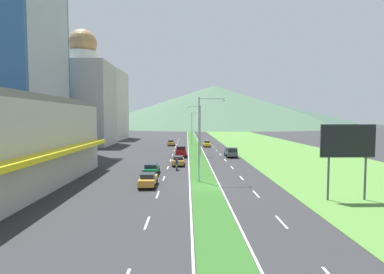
# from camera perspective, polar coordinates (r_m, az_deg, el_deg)

# --- Properties ---
(ground_plane) EXTENTS (600.00, 600.00, 0.00)m
(ground_plane) POSITION_cam_1_polar(r_m,az_deg,el_deg) (34.97, 2.50, -9.42)
(ground_plane) COLOR #2D2D30
(grass_median) EXTENTS (3.20, 240.00, 0.06)m
(grass_median) POSITION_cam_1_polar(r_m,az_deg,el_deg) (94.35, 0.28, -1.12)
(grass_median) COLOR #2D6023
(grass_median) RESTS_ON ground_plane
(grass_verge_right) EXTENTS (24.00, 240.00, 0.06)m
(grass_verge_right) POSITION_cam_1_polar(r_m,az_deg,el_deg) (97.02, 12.54, -1.08)
(grass_verge_right) COLOR #518438
(grass_verge_right) RESTS_ON ground_plane
(lane_dash_left_1) EXTENTS (0.16, 2.80, 0.01)m
(lane_dash_left_1) POSITION_cam_1_polar(r_m,az_deg,el_deg) (23.91, -8.48, -15.70)
(lane_dash_left_1) COLOR silver
(lane_dash_left_1) RESTS_ON ground_plane
(lane_dash_left_2) EXTENTS (0.16, 2.80, 0.01)m
(lane_dash_left_2) POSITION_cam_1_polar(r_m,az_deg,el_deg) (31.86, -6.49, -10.73)
(lane_dash_left_2) COLOR silver
(lane_dash_left_2) RESTS_ON ground_plane
(lane_dash_left_3) EXTENTS (0.16, 2.80, 0.01)m
(lane_dash_left_3) POSITION_cam_1_polar(r_m,az_deg,el_deg) (39.98, -5.34, -7.76)
(lane_dash_left_3) COLOR silver
(lane_dash_left_3) RESTS_ON ground_plane
(lane_dash_left_4) EXTENTS (0.16, 2.80, 0.01)m
(lane_dash_left_4) POSITION_cam_1_polar(r_m,az_deg,el_deg) (48.18, -4.58, -5.79)
(lane_dash_left_4) COLOR silver
(lane_dash_left_4) RESTS_ON ground_plane
(lane_dash_left_5) EXTENTS (0.16, 2.80, 0.01)m
(lane_dash_left_5) POSITION_cam_1_polar(r_m,az_deg,el_deg) (56.43, -4.05, -4.40)
(lane_dash_left_5) COLOR silver
(lane_dash_left_5) RESTS_ON ground_plane
(lane_dash_left_6) EXTENTS (0.16, 2.80, 0.01)m
(lane_dash_left_6) POSITION_cam_1_polar(r_m,az_deg,el_deg) (64.71, -3.66, -3.36)
(lane_dash_left_6) COLOR silver
(lane_dash_left_6) RESTS_ON ground_plane
(lane_dash_left_7) EXTENTS (0.16, 2.80, 0.01)m
(lane_dash_left_7) POSITION_cam_1_polar(r_m,az_deg,el_deg) (73.00, -3.35, -2.55)
(lane_dash_left_7) COLOR silver
(lane_dash_left_7) RESTS_ON ground_plane
(lane_dash_left_8) EXTENTS (0.16, 2.80, 0.01)m
(lane_dash_left_8) POSITION_cam_1_polar(r_m,az_deg,el_deg) (81.31, -3.11, -1.92)
(lane_dash_left_8) COLOR silver
(lane_dash_left_8) RESTS_ON ground_plane
(lane_dash_left_9) EXTENTS (0.16, 2.80, 0.01)m
(lane_dash_left_9) POSITION_cam_1_polar(r_m,az_deg,el_deg) (89.63, -2.91, -1.39)
(lane_dash_left_9) COLOR silver
(lane_dash_left_9) RESTS_ON ground_plane
(lane_dash_left_10) EXTENTS (0.16, 2.80, 0.01)m
(lane_dash_left_10) POSITION_cam_1_polar(r_m,az_deg,el_deg) (97.95, -2.75, -0.96)
(lane_dash_left_10) COLOR silver
(lane_dash_left_10) RESTS_ON ground_plane
(lane_dash_left_11) EXTENTS (0.16, 2.80, 0.01)m
(lane_dash_left_11) POSITION_cam_1_polar(r_m,az_deg,el_deg) (106.28, -2.61, -0.60)
(lane_dash_left_11) COLOR silver
(lane_dash_left_11) RESTS_ON ground_plane
(lane_dash_left_12) EXTENTS (0.16, 2.80, 0.01)m
(lane_dash_left_12) POSITION_cam_1_polar(r_m,az_deg,el_deg) (114.61, -2.50, -0.29)
(lane_dash_left_12) COLOR silver
(lane_dash_left_12) RESTS_ON ground_plane
(lane_dash_right_1) EXTENTS (0.16, 2.80, 0.01)m
(lane_dash_right_1) POSITION_cam_1_polar(r_m,az_deg,el_deg) (24.79, 16.52, -15.10)
(lane_dash_right_1) COLOR silver
(lane_dash_right_1) RESTS_ON ground_plane
(lane_dash_right_2) EXTENTS (0.16, 2.80, 0.01)m
(lane_dash_right_2) POSITION_cam_1_polar(r_m,az_deg,el_deg) (32.53, 12.02, -10.49)
(lane_dash_right_2) COLOR silver
(lane_dash_right_2) RESTS_ON ground_plane
(lane_dash_right_3) EXTENTS (0.16, 2.80, 0.01)m
(lane_dash_right_3) POSITION_cam_1_polar(r_m,az_deg,el_deg) (40.51, 9.34, -7.64)
(lane_dash_right_3) COLOR silver
(lane_dash_right_3) RESTS_ON ground_plane
(lane_dash_right_4) EXTENTS (0.16, 2.80, 0.01)m
(lane_dash_right_4) POSITION_cam_1_polar(r_m,az_deg,el_deg) (48.62, 7.56, -5.73)
(lane_dash_right_4) COLOR silver
(lane_dash_right_4) RESTS_ON ground_plane
(lane_dash_right_5) EXTENTS (0.16, 2.80, 0.01)m
(lane_dash_right_5) POSITION_cam_1_polar(r_m,az_deg,el_deg) (56.81, 6.31, -4.36)
(lane_dash_right_5) COLOR silver
(lane_dash_right_5) RESTS_ON ground_plane
(lane_dash_right_6) EXTENTS (0.16, 2.80, 0.01)m
(lane_dash_right_6) POSITION_cam_1_polar(r_m,az_deg,el_deg) (65.04, 5.37, -3.33)
(lane_dash_right_6) COLOR silver
(lane_dash_right_6) RESTS_ON ground_plane
(lane_dash_right_7) EXTENTS (0.16, 2.80, 0.01)m
(lane_dash_right_7) POSITION_cam_1_polar(r_m,az_deg,el_deg) (73.29, 4.65, -2.54)
(lane_dash_right_7) COLOR silver
(lane_dash_right_7) RESTS_ON ground_plane
(lane_dash_right_8) EXTENTS (0.16, 2.80, 0.01)m
(lane_dash_right_8) POSITION_cam_1_polar(r_m,az_deg,el_deg) (81.57, 4.07, -1.90)
(lane_dash_right_8) COLOR silver
(lane_dash_right_8) RESTS_ON ground_plane
(lane_dash_right_9) EXTENTS (0.16, 2.80, 0.01)m
(lane_dash_right_9) POSITION_cam_1_polar(r_m,az_deg,el_deg) (89.86, 3.60, -1.38)
(lane_dash_right_9) COLOR silver
(lane_dash_right_9) RESTS_ON ground_plane
(lane_dash_right_10) EXTENTS (0.16, 2.80, 0.01)m
(lane_dash_right_10) POSITION_cam_1_polar(r_m,az_deg,el_deg) (98.17, 3.21, -0.95)
(lane_dash_right_10) COLOR silver
(lane_dash_right_10) RESTS_ON ground_plane
(lane_dash_right_11) EXTENTS (0.16, 2.80, 0.01)m
(lane_dash_right_11) POSITION_cam_1_polar(r_m,az_deg,el_deg) (106.48, 2.88, -0.59)
(lane_dash_right_11) COLOR silver
(lane_dash_right_11) RESTS_ON ground_plane
(lane_dash_right_12) EXTENTS (0.16, 2.80, 0.01)m
(lane_dash_right_12) POSITION_cam_1_polar(r_m,az_deg,el_deg) (114.80, 2.60, -0.28)
(lane_dash_right_12) COLOR silver
(lane_dash_right_12) RESTS_ON ground_plane
(edge_line_median_left) EXTENTS (0.16, 240.00, 0.01)m
(edge_line_median_left) POSITION_cam_1_polar(r_m,az_deg,el_deg) (94.33, -0.78, -1.14)
(edge_line_median_left) COLOR silver
(edge_line_median_left) RESTS_ON ground_plane
(edge_line_median_right) EXTENTS (0.16, 240.00, 0.01)m
(edge_line_median_right) POSITION_cam_1_polar(r_m,az_deg,el_deg) (94.41, 1.34, -1.13)
(edge_line_median_right) COLOR silver
(edge_line_median_right) RESTS_ON ground_plane
(office_tower) EXTENTS (23.01, 23.01, 64.03)m
(office_tower) POSITION_cam_1_polar(r_m,az_deg,el_deg) (81.15, -32.54, 20.56)
(office_tower) COLOR #2D5B8C
(office_tower) RESTS_ON ground_plane
(domed_building) EXTENTS (15.22, 15.22, 32.75)m
(domed_building) POSITION_cam_1_polar(r_m,az_deg,el_deg) (92.17, -19.73, 6.92)
(domed_building) COLOR #B7B2A8
(domed_building) RESTS_ON ground_plane
(midrise_colored) EXTENTS (16.48, 16.48, 24.69)m
(midrise_colored) POSITION_cam_1_polar(r_m,az_deg,el_deg) (116.71, -16.61, 5.70)
(midrise_colored) COLOR beige
(midrise_colored) RESTS_ON ground_plane
(hill_far_left) EXTENTS (235.83, 235.83, 29.26)m
(hill_far_left) POSITION_cam_1_polar(r_m,az_deg,el_deg) (333.95, -19.87, 4.61)
(hill_far_left) COLOR #3D5647
(hill_far_left) RESTS_ON ground_plane
(hill_far_center) EXTENTS (228.39, 228.39, 37.39)m
(hill_far_center) POSITION_cam_1_polar(r_m,az_deg,el_deg) (283.24, 4.17, 5.85)
(hill_far_center) COLOR #47664C
(hill_far_center) RESTS_ON ground_plane
(hill_far_right) EXTENTS (208.81, 208.81, 26.68)m
(hill_far_right) POSITION_cam_1_polar(r_m,az_deg,el_deg) (298.36, 11.24, 4.65)
(hill_far_right) COLOR #3D5647
(hill_far_right) RESTS_ON ground_plane
(street_lamp_near) EXTENTS (3.54, 0.35, 10.39)m
(street_lamp_near) POSITION_cam_1_polar(r_m,az_deg,el_deg) (36.92, 1.93, 0.65)
(street_lamp_near) COLOR #99999E
(street_lamp_near) RESTS_ON ground_plane
(street_lamp_mid) EXTENTS (2.96, 0.28, 10.40)m
(street_lamp_mid) POSITION_cam_1_polar(r_m,az_deg,el_deg) (61.84, 1.31, 1.82)
(street_lamp_mid) COLOR #99999E
(street_lamp_mid) RESTS_ON ground_plane
(street_lamp_far) EXTENTS (3.02, 0.28, 9.38)m
(street_lamp_far) POSITION_cam_1_polar(r_m,az_deg,el_deg) (86.76, 0.19, 2.01)
(street_lamp_far) COLOR #99999E
(street_lamp_far) RESTS_ON ground_plane
(billboard_roadside) EXTENTS (5.27, 0.28, 7.31)m
(billboard_roadside) POSITION_cam_1_polar(r_m,az_deg,el_deg) (32.09, 27.39, -1.20)
(billboard_roadside) COLOR #4C4C51
(billboard_roadside) RESTS_ON ground_plane
(car_0) EXTENTS (1.92, 4.78, 1.58)m
(car_0) POSITION_cam_1_polar(r_m,az_deg,el_deg) (85.87, -3.98, -1.09)
(car_0) COLOR #C6842D
(car_0) RESTS_ON ground_plane
(car_1) EXTENTS (2.01, 4.78, 1.52)m
(car_1) POSITION_cam_1_polar(r_m,az_deg,el_deg) (42.64, -7.69, -6.01)
(car_1) COLOR #0C5128
(car_1) RESTS_ON ground_plane
(car_2) EXTENTS (1.92, 4.12, 1.56)m
(car_2) POSITION_cam_1_polar(r_m,az_deg,el_deg) (35.36, -8.30, -7.99)
(car_2) COLOR #C6842D
(car_2) RESTS_ON ground_plane
(car_3) EXTENTS (1.99, 4.66, 1.53)m
(car_3) POSITION_cam_1_polar(r_m,az_deg,el_deg) (50.41, -2.60, -4.48)
(car_3) COLOR #C6842D
(car_3) RESTS_ON ground_plane
(car_4) EXTENTS (1.90, 4.77, 1.61)m
(car_4) POSITION_cam_1_polar(r_m,az_deg,el_deg) (82.35, 2.81, -1.28)
(car_4) COLOR yellow
(car_4) RESTS_ON ground_plane
(pickup_truck_0) EXTENTS (2.18, 5.40, 2.00)m
(pickup_truck_0) POSITION_cam_1_polar(r_m,az_deg,el_deg) (61.19, 7.37, -2.86)
(pickup_truck_0) COLOR #515459
(pickup_truck_0) RESTS_ON ground_plane
(pickup_truck_1) EXTENTS (2.18, 5.40, 2.00)m
(pickup_truck_1) POSITION_cam_1_polar(r_m,az_deg,el_deg) (61.83, -2.08, -2.77)
(pickup_truck_1) COLOR maroon
(pickup_truck_1) RESTS_ON ground_plane
(motorcycle_rider) EXTENTS (0.36, 2.00, 1.80)m
(motorcycle_rider) POSITION_cam_1_polar(r_m,az_deg,el_deg) (45.75, -2.90, -5.35)
(motorcycle_rider) COLOR black
(motorcycle_rider) RESTS_ON ground_plane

